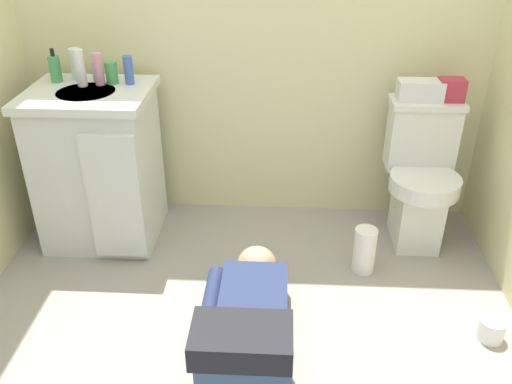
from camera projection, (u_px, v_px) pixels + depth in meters
ground_plane at (241, 333)px, 2.35m from camera, size 2.94×3.08×0.04m
toilet at (420, 177)px, 2.79m from camera, size 0.36×0.46×0.75m
vanity_cabinet at (99, 165)px, 2.79m from camera, size 0.60×0.53×0.82m
faucet at (95, 71)px, 2.70m from camera, size 0.02×0.02×0.10m
person_plumber at (248, 329)px, 2.10m from camera, size 0.39×1.06×0.52m
tissue_box at (420, 90)px, 2.66m from camera, size 0.22×0.11×0.10m
toiletry_bag at (451, 90)px, 2.65m from camera, size 0.12×0.09×0.11m
soap_dispenser at (55, 68)px, 2.68m from camera, size 0.06×0.06×0.17m
bottle_clear at (76, 64)px, 2.70m from camera, size 0.05×0.05×0.16m
bottle_white at (80, 68)px, 2.61m from camera, size 0.05×0.05×0.18m
bottle_pink at (99, 69)px, 2.63m from camera, size 0.05×0.05×0.16m
bottle_green at (112, 73)px, 2.66m from camera, size 0.06×0.06×0.11m
bottle_blue at (129, 70)px, 2.65m from camera, size 0.05×0.05×0.14m
paper_towel_roll at (364, 250)px, 2.65m from camera, size 0.11×0.11×0.24m
toilet_paper_roll at (491, 329)px, 2.27m from camera, size 0.11×0.11×0.10m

